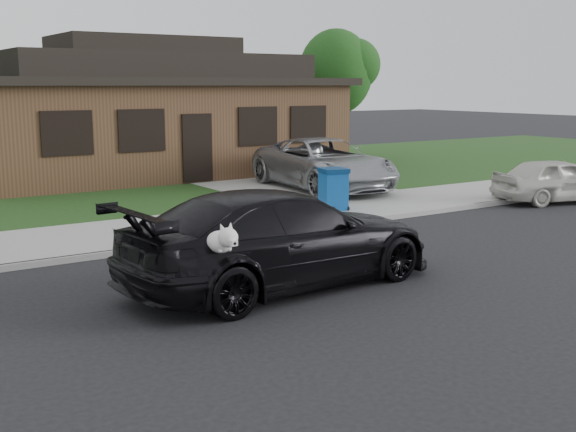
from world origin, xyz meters
TOP-DOWN VIEW (x-y plane):
  - ground at (0.00, 0.00)m, footprint 120.00×120.00m
  - sidewalk at (0.00, 5.00)m, footprint 60.00×3.00m
  - curb at (0.00, 3.50)m, footprint 60.00×0.12m
  - lawn at (0.00, 13.00)m, footprint 60.00×13.00m
  - driveway at (6.00, 10.00)m, footprint 4.50×13.00m
  - sedan at (0.08, 0.10)m, footprint 5.50×2.72m
  - minivan at (6.54, 7.80)m, footprint 2.90×5.50m
  - white_compact at (10.87, 2.95)m, footprint 3.83×2.40m
  - recycling_bin at (4.57, 4.71)m, footprint 0.76×0.76m
  - house at (4.00, 15.00)m, footprint 12.60×8.60m
  - tree_1 at (12.14, 14.40)m, footprint 3.15×3.00m

SIDE VIEW (x-z plane):
  - ground at x=0.00m, z-range 0.00..0.00m
  - sidewalk at x=0.00m, z-range 0.00..0.12m
  - curb at x=0.00m, z-range 0.00..0.12m
  - lawn at x=0.00m, z-range 0.00..0.13m
  - driveway at x=6.00m, z-range 0.00..0.14m
  - white_compact at x=10.87m, z-range 0.00..1.22m
  - recycling_bin at x=4.57m, z-range 0.13..1.17m
  - sedan at x=0.08m, z-range 0.00..1.55m
  - minivan at x=6.54m, z-range 0.14..1.61m
  - house at x=4.00m, z-range -0.19..4.46m
  - tree_1 at x=12.14m, z-range 1.09..6.34m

